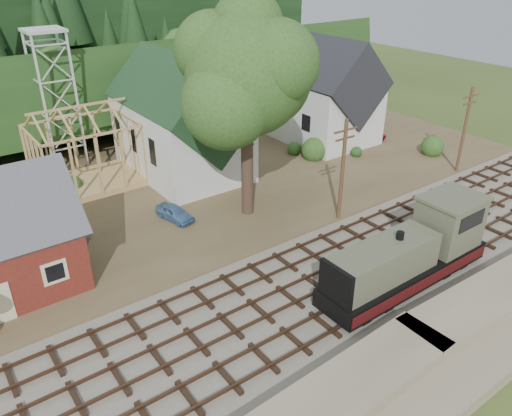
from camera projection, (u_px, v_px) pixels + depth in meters
ground at (316, 288)px, 30.39m from camera, size 140.00×140.00×0.00m
embankment at (434, 372)px, 24.32m from camera, size 64.00×5.00×1.60m
railroad_bed at (316, 287)px, 30.35m from camera, size 64.00×11.00×0.16m
village_flat at (175, 185)px, 43.17m from camera, size 64.00×26.00×0.30m
hillside at (81, 119)px, 60.36m from camera, size 70.00×28.96×12.74m
ridge at (43, 91)px, 71.78m from camera, size 80.00×20.00×12.00m
church at (182, 120)px, 43.08m from camera, size 8.40×15.17×13.00m
farmhouse at (323, 96)px, 51.14m from camera, size 8.40×10.80×10.60m
timber_frame at (85, 153)px, 41.42m from camera, size 8.20×6.20×6.99m
lattice_tower at (48, 58)px, 42.57m from camera, size 3.20×3.20×12.12m
big_tree at (248, 83)px, 33.98m from camera, size 10.90×8.40×14.70m
telegraph_pole_near at (343, 170)px, 35.81m from camera, size 2.20×0.28×8.00m
telegraph_pole_far at (465, 129)px, 43.68m from camera, size 2.20×0.28×8.00m
locomotive at (412, 254)px, 29.80m from camera, size 12.05×3.01×4.82m
car_blue at (175, 213)px, 37.13m from camera, size 2.01×3.55×1.14m
car_red at (367, 136)px, 52.10m from camera, size 4.52×2.40×1.21m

